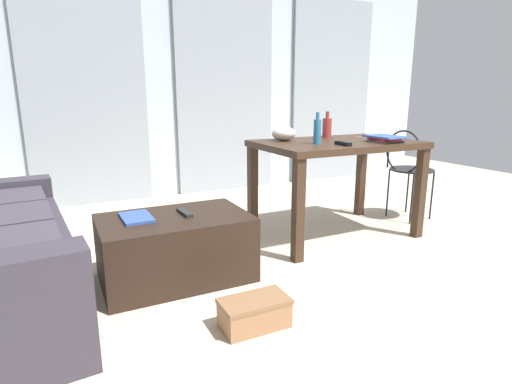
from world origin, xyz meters
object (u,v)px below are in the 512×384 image
(book_stack, at_px, (384,139))
(magazine, at_px, (136,217))
(wire_chair, at_px, (408,164))
(bowl, at_px, (284,134))
(shoebox, at_px, (254,313))
(craft_table, at_px, (336,155))
(coffee_table, at_px, (176,248))
(bottle_far, at_px, (327,127))
(tv_remote_on_table, at_px, (343,144))
(bottle_near, at_px, (317,131))
(scissors, at_px, (358,137))
(tv_remote_primary, at_px, (185,213))

(book_stack, height_order, magazine, book_stack)
(wire_chair, bearing_deg, bowl, 172.47)
(shoebox, bearing_deg, craft_table, 38.60)
(coffee_table, distance_m, book_stack, 1.81)
(bottle_far, height_order, tv_remote_on_table, bottle_far)
(tv_remote_on_table, distance_m, shoebox, 1.49)
(bottle_near, relative_size, scissors, 2.34)
(bowl, distance_m, scissors, 0.73)
(craft_table, height_order, wire_chair, wire_chair)
(craft_table, relative_size, shoebox, 3.63)
(craft_table, distance_m, bowl, 0.46)
(bowl, xyz_separation_m, tv_remote_on_table, (0.23, -0.47, -0.04))
(book_stack, height_order, tv_remote_primary, book_stack)
(wire_chair, xyz_separation_m, tv_remote_on_table, (-1.00, -0.30, 0.27))
(coffee_table, xyz_separation_m, tv_remote_primary, (0.07, 0.02, 0.22))
(coffee_table, relative_size, tv_remote_primary, 4.90)
(book_stack, distance_m, magazine, 1.96)
(coffee_table, relative_size, magazine, 3.41)
(book_stack, relative_size, magazine, 1.10)
(tv_remote_on_table, bearing_deg, book_stack, 6.16)
(craft_table, xyz_separation_m, shoebox, (-1.22, -0.97, -0.60))
(magazine, bearing_deg, scissors, 9.13)
(bottle_near, relative_size, bottle_far, 1.05)
(shoebox, bearing_deg, bowl, 54.53)
(bottle_far, xyz_separation_m, bowl, (-0.46, -0.05, -0.03))
(scissors, relative_size, shoebox, 0.29)
(magazine, bearing_deg, tv_remote_primary, -8.35)
(wire_chair, height_order, book_stack, wire_chair)
(coffee_table, relative_size, bottle_far, 4.07)
(bottle_far, xyz_separation_m, scissors, (0.27, -0.09, -0.09))
(bowl, relative_size, book_stack, 0.66)
(shoebox, bearing_deg, bottle_near, 42.50)
(wire_chair, distance_m, scissors, 0.58)
(bowl, xyz_separation_m, shoebox, (-0.85, -1.19, -0.77))
(bottle_near, bearing_deg, coffee_table, -172.65)
(bottle_near, distance_m, tv_remote_primary, 1.18)
(book_stack, bearing_deg, bottle_far, 111.57)
(craft_table, bearing_deg, coffee_table, -170.12)
(book_stack, bearing_deg, wire_chair, 26.08)
(bottle_near, height_order, bottle_far, bottle_near)
(coffee_table, xyz_separation_m, craft_table, (1.42, 0.25, 0.47))
(tv_remote_on_table, bearing_deg, scissors, 44.05)
(wire_chair, xyz_separation_m, bottle_far, (-0.77, 0.21, 0.34))
(bowl, bearing_deg, bottle_near, -71.78)
(wire_chair, height_order, magazine, wire_chair)
(craft_table, bearing_deg, bottle_near, -159.65)
(coffee_table, distance_m, tv_remote_primary, 0.23)
(tv_remote_primary, height_order, magazine, tv_remote_primary)
(book_stack, bearing_deg, shoebox, -153.55)
(bowl, relative_size, shoebox, 0.56)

